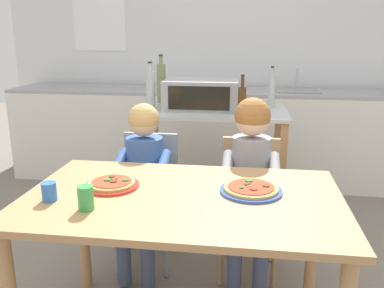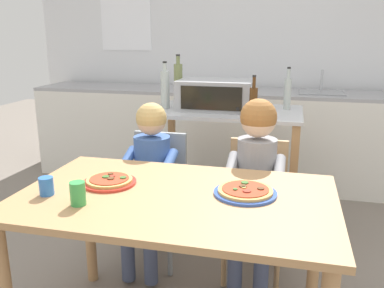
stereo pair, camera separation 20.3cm
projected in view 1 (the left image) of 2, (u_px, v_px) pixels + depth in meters
name	position (u px, v px, depth m)	size (l,w,h in m)	color
ground_plane	(206.00, 236.00, 2.99)	(10.60, 10.60, 0.00)	slate
back_wall_tiled	(224.00, 41.00, 4.21)	(4.58, 0.14, 2.70)	silver
kitchen_counter	(220.00, 135.00, 4.06)	(4.12, 0.60, 1.10)	silver
kitchen_island_cart	(212.00, 148.00, 3.04)	(1.07, 0.64, 0.90)	#B7BABF
toaster_oven	(202.00, 94.00, 2.94)	(0.53, 0.36, 0.21)	#999BA0
bottle_clear_vinegar	(242.00, 101.00, 2.66)	(0.05, 0.05, 0.28)	#4C2D14
bottle_dark_olive_oil	(151.00, 89.00, 2.94)	(0.06, 0.06, 0.34)	#ADB7B2
bottle_brown_beer	(161.00, 82.00, 3.20)	(0.07, 0.07, 0.37)	olive
bottle_slim_sauce	(271.00, 91.00, 2.99)	(0.05, 0.05, 0.30)	#ADB7B2
dining_table	(183.00, 216.00, 1.81)	(1.38, 0.84, 0.75)	#AD7F51
dining_chair_left	(148.00, 189.00, 2.58)	(0.36, 0.36, 0.81)	gray
dining_chair_right	(249.00, 196.00, 2.47)	(0.36, 0.36, 0.81)	tan
child_in_blue_striped_shirt	(142.00, 169.00, 2.42)	(0.32, 0.42, 1.02)	#424C6B
child_in_grey_shirt	(251.00, 168.00, 2.30)	(0.32, 0.42, 1.07)	#424C6B
pizza_plate_red_rimmed	(112.00, 184.00, 1.88)	(0.25, 0.25, 0.03)	red
pizza_plate_blue_rimmed	(251.00, 189.00, 1.81)	(0.28, 0.28, 0.03)	#3356B7
drinking_cup_green	(86.00, 198.00, 1.63)	(0.06, 0.06, 0.10)	green
drinking_cup_blue	(49.00, 192.00, 1.71)	(0.06, 0.06, 0.08)	blue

